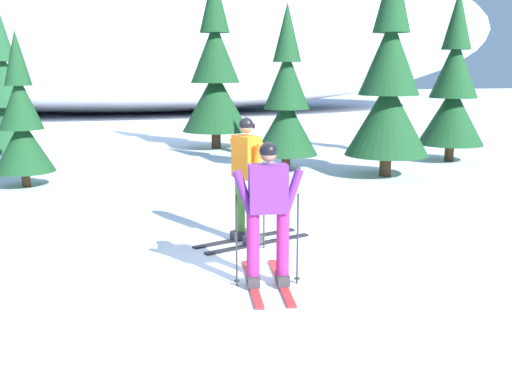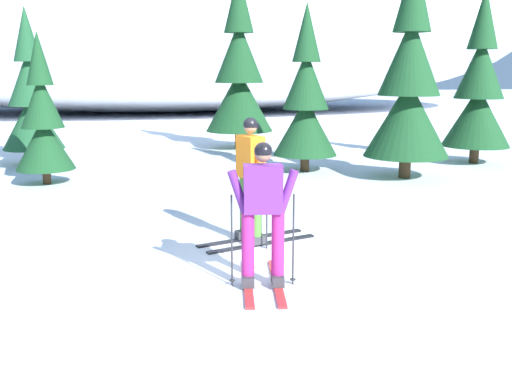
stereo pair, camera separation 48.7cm
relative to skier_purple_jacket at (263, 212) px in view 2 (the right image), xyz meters
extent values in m
plane|color=white|center=(-0.10, 0.98, -0.90)|extent=(120.00, 120.00, 0.00)
cube|color=red|center=(-0.16, 0.12, -0.89)|extent=(0.32, 1.57, 0.03)
cube|color=red|center=(0.19, 0.07, -0.89)|extent=(0.32, 1.57, 0.03)
cube|color=#38383D|center=(-0.17, 0.02, -0.81)|extent=(0.18, 0.30, 0.12)
cube|color=#38383D|center=(0.17, -0.03, -0.81)|extent=(0.18, 0.30, 0.12)
cylinder|color=#B7237A|center=(-0.17, 0.02, -0.38)|extent=(0.15, 0.15, 0.75)
cylinder|color=#B7237A|center=(0.17, -0.03, -0.38)|extent=(0.15, 0.15, 0.75)
cube|color=#6B2889|center=(0.00, -0.01, 0.27)|extent=(0.47, 0.30, 0.55)
cylinder|color=#6B2889|center=(-0.27, 0.03, 0.21)|extent=(0.29, 0.14, 0.58)
cylinder|color=#6B2889|center=(0.27, -0.05, 0.21)|extent=(0.29, 0.14, 0.58)
sphere|color=#A37556|center=(0.00, -0.01, 0.67)|extent=(0.19, 0.19, 0.19)
sphere|color=black|center=(0.00, -0.01, 0.70)|extent=(0.21, 0.21, 0.21)
cube|color=black|center=(0.01, 0.07, 0.68)|extent=(0.15, 0.06, 0.07)
cylinder|color=#2D2D33|center=(-0.35, 0.10, -0.35)|extent=(0.02, 0.02, 1.10)
cylinder|color=#2D2D33|center=(-0.35, 0.10, -0.84)|extent=(0.07, 0.07, 0.01)
cylinder|color=#2D2D33|center=(0.36, 0.00, -0.35)|extent=(0.02, 0.02, 1.10)
cylinder|color=#2D2D33|center=(0.36, 0.00, -0.84)|extent=(0.07, 0.07, 0.01)
cube|color=black|center=(0.22, 1.98, -0.89)|extent=(1.70, 0.67, 0.03)
cube|color=black|center=(0.34, 1.66, -0.89)|extent=(1.70, 0.67, 0.03)
cube|color=#38383D|center=(0.13, 1.95, -0.81)|extent=(0.31, 0.22, 0.12)
cube|color=#38383D|center=(0.24, 1.62, -0.81)|extent=(0.31, 0.22, 0.12)
cylinder|color=#4C8433|center=(0.13, 1.95, -0.34)|extent=(0.15, 0.15, 0.82)
cylinder|color=#4C8433|center=(0.24, 1.62, -0.34)|extent=(0.15, 0.15, 0.82)
cube|color=orange|center=(0.18, 1.79, 0.38)|extent=(0.37, 0.49, 0.61)
cylinder|color=orange|center=(0.10, 2.04, 0.33)|extent=(0.18, 0.29, 0.58)
cylinder|color=orange|center=(0.27, 1.53, 0.33)|extent=(0.18, 0.29, 0.58)
sphere|color=#A37556|center=(0.18, 1.79, 0.80)|extent=(0.19, 0.19, 0.19)
sphere|color=black|center=(0.18, 1.79, 0.83)|extent=(0.21, 0.21, 0.21)
cube|color=black|center=(0.26, 1.81, 0.81)|extent=(0.08, 0.15, 0.07)
cylinder|color=#2D2D33|center=(0.12, 2.15, -0.35)|extent=(0.02, 0.02, 1.10)
cylinder|color=#2D2D33|center=(0.12, 2.15, -0.84)|extent=(0.07, 0.07, 0.01)
cylinder|color=#2D2D33|center=(0.36, 1.47, -0.35)|extent=(0.02, 0.02, 1.10)
cylinder|color=#2D2D33|center=(0.36, 1.47, -0.84)|extent=(0.07, 0.07, 0.01)
cylinder|color=#47301E|center=(-4.15, 10.16, -0.62)|extent=(0.22, 0.22, 0.56)
cone|color=#1E512D|center=(-4.15, 10.16, 0.22)|extent=(1.59, 1.59, 1.42)
cone|color=#1E512D|center=(-4.15, 10.16, 1.36)|extent=(1.14, 1.14, 1.42)
cone|color=#1E512D|center=(-4.15, 10.16, 2.50)|extent=(0.70, 0.70, 1.42)
cylinder|color=#47301E|center=(-3.42, 7.13, -0.68)|extent=(0.18, 0.18, 0.45)
cone|color=#194723|center=(-3.42, 7.13, 0.00)|extent=(1.28, 1.28, 1.14)
cone|color=#194723|center=(-3.42, 7.13, 0.92)|extent=(0.92, 0.92, 1.14)
cone|color=#194723|center=(-3.42, 7.13, 1.83)|extent=(0.56, 0.56, 1.14)
cylinder|color=#47301E|center=(1.77, 12.33, -0.53)|extent=(0.30, 0.30, 0.74)
cone|color=#194723|center=(1.77, 12.33, 0.60)|extent=(2.12, 2.12, 1.90)
cone|color=#194723|center=(1.77, 12.33, 2.13)|extent=(1.53, 1.53, 1.90)
cone|color=#194723|center=(1.77, 12.33, 3.65)|extent=(0.93, 0.93, 1.90)
cylinder|color=#47301E|center=(2.64, 7.68, -0.63)|extent=(0.22, 0.22, 0.55)
cone|color=#194723|center=(2.64, 7.68, 0.21)|extent=(1.58, 1.58, 1.41)
cone|color=#194723|center=(2.64, 7.68, 1.34)|extent=(1.13, 1.13, 1.41)
cone|color=#194723|center=(2.64, 7.68, 2.47)|extent=(0.69, 0.69, 1.41)
cylinder|color=#47301E|center=(4.70, 6.35, -0.56)|extent=(0.27, 0.27, 0.68)
cone|color=#194723|center=(4.70, 6.35, 0.48)|extent=(1.96, 1.96, 1.75)
cone|color=#194723|center=(4.70, 6.35, 1.88)|extent=(1.41, 1.41, 1.75)
cylinder|color=#47301E|center=(7.49, 8.06, -0.59)|extent=(0.25, 0.25, 0.62)
cone|color=#194723|center=(7.49, 8.06, 0.36)|extent=(1.78, 1.78, 1.59)
cone|color=#194723|center=(7.49, 8.06, 1.63)|extent=(1.28, 1.28, 1.59)
cone|color=#194723|center=(7.49, 8.06, 2.90)|extent=(0.78, 0.78, 1.59)
ellipsoid|color=white|center=(0.03, 29.79, 3.98)|extent=(45.43, 21.58, 9.77)
camera|label=1|loc=(-1.82, -6.39, 1.61)|focal=41.83mm
camera|label=2|loc=(-1.34, -6.50, 1.61)|focal=41.83mm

